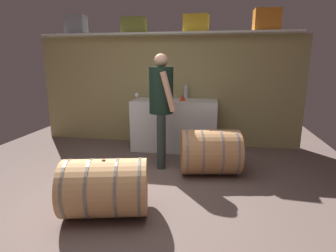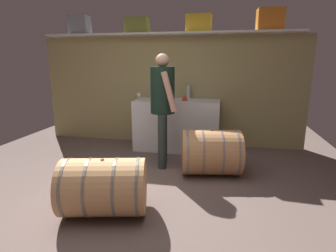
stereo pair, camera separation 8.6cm
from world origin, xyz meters
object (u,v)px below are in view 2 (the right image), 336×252
at_px(toolcase_yellow, 199,23).
at_px(wine_barrel_near, 104,187).
at_px(toolcase_grey, 80,25).
at_px(work_cabinet, 177,125).
at_px(toolcase_olive, 137,26).
at_px(wine_glass, 139,95).
at_px(toolcase_orange, 270,20).
at_px(wine_bottle_clear, 188,92).
at_px(wine_barrel_far, 211,152).
at_px(winemaker_pouring, 163,99).
at_px(red_funnel, 185,97).

relative_size(toolcase_yellow, wine_barrel_near, 0.44).
distance_m(toolcase_grey, work_cabinet, 2.60).
xyz_separation_m(toolcase_olive, work_cabinet, (0.78, -0.24, -1.73)).
bearing_deg(work_cabinet, wine_glass, -166.31).
xyz_separation_m(toolcase_orange, wine_bottle_clear, (-1.32, 0.02, -1.20)).
height_order(toolcase_yellow, wine_barrel_far, toolcase_yellow).
height_order(toolcase_orange, work_cabinet, toolcase_orange).
bearing_deg(toolcase_grey, toolcase_orange, 2.51).
xyz_separation_m(wine_bottle_clear, wine_barrel_far, (0.49, -1.30, -0.70)).
bearing_deg(toolcase_yellow, work_cabinet, -139.76).
distance_m(toolcase_grey, toolcase_orange, 3.37).
relative_size(toolcase_yellow, winemaker_pouring, 0.26).
bearing_deg(wine_glass, red_funnel, 8.84).
bearing_deg(wine_glass, toolcase_grey, 162.34).
xyz_separation_m(wine_glass, wine_barrel_far, (1.31, -0.89, -0.66)).
relative_size(toolcase_orange, work_cabinet, 0.28).
bearing_deg(work_cabinet, toolcase_grey, 172.88).
bearing_deg(wine_barrel_near, toolcase_orange, 41.29).
relative_size(wine_barrel_far, winemaker_pouring, 0.54).
xyz_separation_m(wine_bottle_clear, winemaker_pouring, (-0.23, -1.09, 0.01)).
distance_m(toolcase_olive, wine_barrel_far, 2.68).
xyz_separation_m(toolcase_yellow, wine_barrel_near, (-0.69, -2.56, -1.89)).
bearing_deg(winemaker_pouring, wine_barrel_near, -20.65).
distance_m(toolcase_grey, toolcase_yellow, 2.22).
xyz_separation_m(toolcase_grey, wine_glass, (1.24, -0.40, -1.23)).
bearing_deg(toolcase_orange, toolcase_yellow, 177.04).
height_order(wine_bottle_clear, wine_barrel_near, wine_bottle_clear).
distance_m(work_cabinet, wine_bottle_clear, 0.65).
bearing_deg(wine_barrel_far, wine_bottle_clear, 100.50).
distance_m(wine_bottle_clear, wine_barrel_near, 2.73).
bearing_deg(winemaker_pouring, toolcase_olive, -155.90).
relative_size(work_cabinet, wine_barrel_far, 1.65).
height_order(toolcase_olive, wine_barrel_far, toolcase_olive).
bearing_deg(red_funnel, winemaker_pouring, -104.70).
xyz_separation_m(toolcase_grey, work_cabinet, (1.90, -0.24, -1.76)).
height_order(toolcase_grey, toolcase_yellow, toolcase_grey).
bearing_deg(wine_barrel_near, toolcase_olive, 86.32).
height_order(work_cabinet, winemaker_pouring, winemaker_pouring).
bearing_deg(work_cabinet, toolcase_olive, 163.19).
bearing_deg(toolcase_yellow, toolcase_orange, 3.75).
bearing_deg(toolcase_olive, toolcase_yellow, 1.70).
bearing_deg(work_cabinet, wine_bottle_clear, 57.95).
distance_m(toolcase_orange, wine_barrel_near, 3.69).
xyz_separation_m(red_funnel, wine_barrel_far, (0.52, -1.01, -0.63)).
xyz_separation_m(toolcase_yellow, wine_barrel_far, (0.33, -1.28, -1.87)).
distance_m(toolcase_olive, toolcase_yellow, 1.11).
relative_size(toolcase_orange, wine_barrel_far, 0.46).
distance_m(wine_bottle_clear, red_funnel, 0.30).
height_order(toolcase_grey, work_cabinet, toolcase_grey).
bearing_deg(red_funnel, wine_bottle_clear, 85.17).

